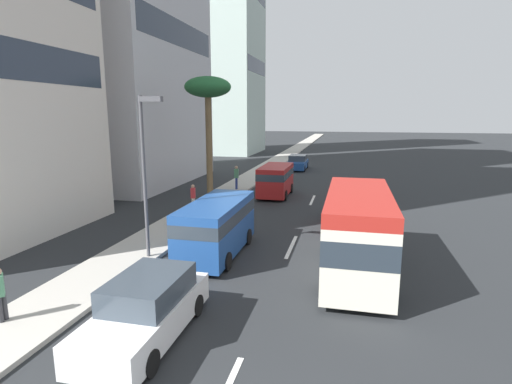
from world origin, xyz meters
TOP-DOWN VIEW (x-y plane):
  - ground_plane at (31.50, 0.00)m, footprint 198.00×198.00m
  - sidewalk_right at (31.50, 6.40)m, footprint 162.00×2.58m
  - lane_stripe_mid at (12.87, 0.00)m, footprint 3.20×0.16m
  - lane_stripe_far at (23.10, 0.00)m, footprint 3.20×0.16m
  - van_lead at (23.90, 2.76)m, footprint 4.62×2.08m
  - car_second at (38.32, 3.02)m, footprint 4.52×1.94m
  - car_third at (4.61, 2.70)m, footprint 4.66×1.92m
  - car_fourth at (17.16, -2.51)m, footprint 4.80×1.88m
  - van_fifth at (11.17, 2.94)m, footprint 5.40×2.08m
  - minibus_sixth at (10.38, -2.80)m, footprint 6.99×2.40m
  - pedestrian_near_lamp at (25.13, 6.07)m, footprint 0.30×0.33m
  - pedestrian_mid_block at (17.77, 6.68)m, footprint 0.34×0.25m
  - pedestrian_by_tree at (4.19, 6.96)m, footprint 0.38×0.38m
  - palm_tree at (21.81, 7.04)m, footprint 3.12×3.12m
  - street_lamp at (9.94, 5.39)m, footprint 0.24×0.97m
  - office_tower_far at (54.99, 16.61)m, footprint 12.01×10.53m

SIDE VIEW (x-z plane):
  - ground_plane at x=31.50m, z-range 0.00..0.00m
  - lane_stripe_mid at x=12.87m, z-range 0.00..0.01m
  - lane_stripe_far at x=23.10m, z-range 0.00..0.01m
  - sidewalk_right at x=31.50m, z-range 0.00..0.15m
  - car_second at x=38.32m, z-range -0.04..1.51m
  - car_fourth at x=17.16m, z-range -0.04..1.58m
  - car_third at x=4.61m, z-range -0.05..1.62m
  - pedestrian_by_tree at x=4.19m, z-range 0.22..1.80m
  - pedestrian_mid_block at x=17.77m, z-range 0.22..1.82m
  - pedestrian_near_lamp at x=25.13m, z-range 0.25..2.06m
  - van_lead at x=23.90m, z-range 0.16..2.38m
  - van_fifth at x=11.17m, z-range 0.17..2.48m
  - minibus_sixth at x=10.38m, z-range 0.15..3.25m
  - street_lamp at x=9.94m, z-range 0.93..7.39m
  - palm_tree at x=21.81m, z-range 3.20..11.41m
  - office_tower_far at x=54.99m, z-range 0.00..42.18m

